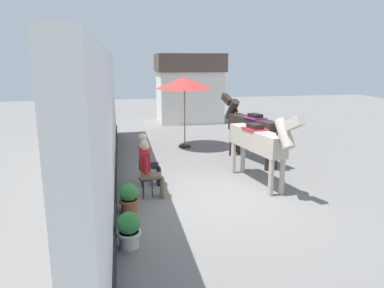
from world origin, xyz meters
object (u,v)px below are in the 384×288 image
seated_visitor_near (148,166)px  seated_visitor_far (146,157)px  flower_planter_near (129,229)px  cafe_parasol (184,83)px  saddled_horse_far (250,126)px  flower_planter_middle (129,197)px  saddled_horse_near (259,141)px

seated_visitor_near → seated_visitor_far: (0.01, 0.85, 0.00)m
flower_planter_near → cafe_parasol: bearing=72.4°
seated_visitor_near → saddled_horse_far: (3.44, 2.59, 0.38)m
flower_planter_near → cafe_parasol: size_ratio=0.25×
seated_visitor_far → flower_planter_near: size_ratio=2.17×
saddled_horse_far → seated_visitor_far: bearing=-153.1°
flower_planter_middle → seated_visitor_near: bearing=57.7°
saddled_horse_near → cafe_parasol: bearing=104.4°
seated_visitor_far → saddled_horse_near: (2.86, -0.45, 0.38)m
seated_visitor_near → cafe_parasol: 5.39m
saddled_horse_near → flower_planter_middle: 3.65m
saddled_horse_near → flower_planter_middle: saddled_horse_near is taller
cafe_parasol → saddled_horse_near: bearing=-75.6°
flower_planter_near → flower_planter_middle: 1.51m
seated_visitor_near → saddled_horse_far: 4.32m
seated_visitor_near → flower_planter_middle: 1.01m
saddled_horse_near → cafe_parasol: (-1.14, 4.45, 1.20)m
saddled_horse_near → flower_planter_middle: bearing=-160.8°
seated_visitor_far → saddled_horse_far: bearing=26.9°
saddled_horse_near → seated_visitor_near: bearing=-172.0°
seated_visitor_far → seated_visitor_near: bearing=-90.8°
saddled_horse_far → flower_planter_middle: (-3.93, -3.36, -0.82)m
seated_visitor_near → saddled_horse_far: size_ratio=0.48×
saddled_horse_far → cafe_parasol: bearing=127.1°
flower_planter_near → saddled_horse_far: bearing=50.8°
seated_visitor_far → cafe_parasol: cafe_parasol is taller
seated_visitor_far → flower_planter_middle: seated_visitor_far is taller
seated_visitor_near → seated_visitor_far: 0.85m
seated_visitor_far → saddled_horse_far: 3.86m
saddled_horse_far → flower_planter_near: (-3.97, -4.86, -0.82)m
flower_planter_middle → saddled_horse_far: bearing=40.5°
flower_planter_near → seated_visitor_near: bearing=76.9°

